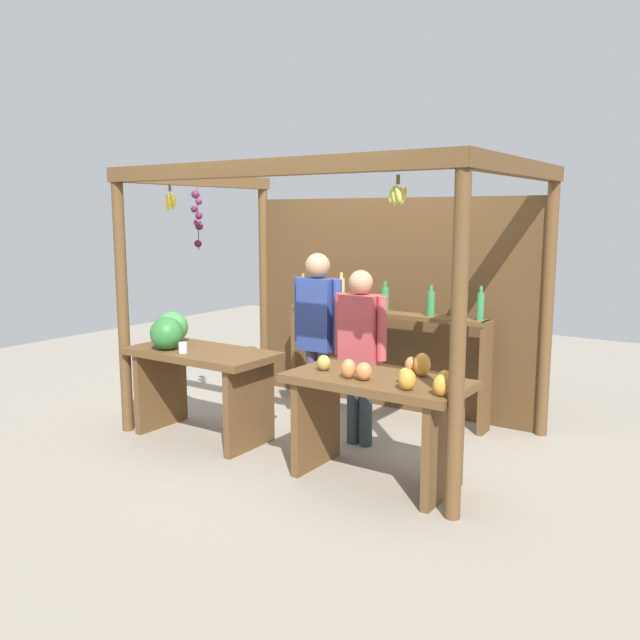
# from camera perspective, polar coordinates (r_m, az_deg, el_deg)

# --- Properties ---
(ground_plane) EXTENTS (12.00, 12.00, 0.00)m
(ground_plane) POSITION_cam_1_polar(r_m,az_deg,el_deg) (5.96, 1.07, -9.61)
(ground_plane) COLOR gray
(ground_plane) RESTS_ON ground
(market_stall) EXTENTS (3.21, 2.06, 2.30)m
(market_stall) POSITION_cam_1_polar(r_m,az_deg,el_deg) (6.06, 3.42, 3.67)
(market_stall) COLOR brown
(market_stall) RESTS_ON ground
(fruit_counter_left) EXTENTS (1.30, 0.64, 1.05)m
(fruit_counter_left) POSITION_cam_1_polar(r_m,az_deg,el_deg) (5.82, -10.92, -3.48)
(fruit_counter_left) COLOR brown
(fruit_counter_left) RESTS_ON ground
(fruit_counter_right) EXTENTS (1.30, 0.64, 0.94)m
(fruit_counter_right) POSITION_cam_1_polar(r_m,az_deg,el_deg) (4.75, 5.09, -7.14)
(fruit_counter_right) COLOR brown
(fruit_counter_right) RESTS_ON ground
(bottle_shelf_unit) EXTENTS (2.06, 0.22, 1.35)m
(bottle_shelf_unit) POSITION_cam_1_polar(r_m,az_deg,el_deg) (6.32, 5.49, -1.25)
(bottle_shelf_unit) COLOR brown
(bottle_shelf_unit) RESTS_ON ground
(vendor_man) EXTENTS (0.48, 0.21, 1.58)m
(vendor_man) POSITION_cam_1_polar(r_m,az_deg,el_deg) (5.75, -0.20, -0.57)
(vendor_man) COLOR #50405E
(vendor_man) RESTS_ON ground
(vendor_woman) EXTENTS (0.48, 0.20, 1.46)m
(vendor_woman) POSITION_cam_1_polar(r_m,az_deg,el_deg) (5.45, 3.47, -1.98)
(vendor_woman) COLOR #2E3B41
(vendor_woman) RESTS_ON ground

